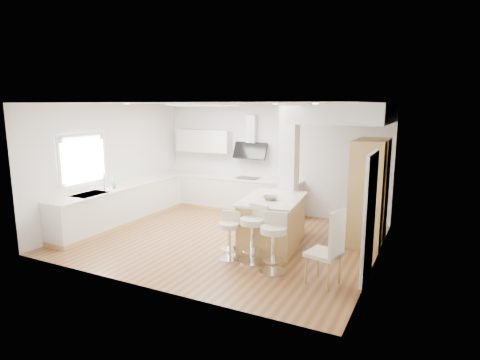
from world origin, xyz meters
The scene contains 18 objects.
ground centered at (0.00, 0.00, 0.00)m, with size 6.00×6.00×0.00m, color #925F36.
ceiling centered at (0.00, 0.00, 0.00)m, with size 6.00×5.00×0.02m, color white.
wall_back centered at (0.00, 2.50, 1.40)m, with size 6.00×0.04×2.80m, color silver.
wall_left centered at (-3.00, 0.00, 1.40)m, with size 0.04×5.00×2.80m, color silver.
wall_right centered at (3.00, 0.00, 1.40)m, with size 0.04×5.00×2.80m, color silver.
skylight centered at (-0.79, 0.60, 2.77)m, with size 4.10×2.10×0.06m.
window_left centered at (-2.96, -0.90, 1.69)m, with size 0.06×1.28×1.07m.
doorway_right centered at (2.97, -0.60, 1.00)m, with size 0.05×1.00×2.10m.
counter_left centered at (-2.70, 0.23, 0.46)m, with size 0.63×4.50×1.35m.
counter_back centered at (-0.91, 2.22, 0.70)m, with size 3.62×0.63×2.50m.
pillar centered at (1.05, 0.95, 1.40)m, with size 0.35×0.35×2.80m.
soffit centered at (2.10, 1.40, 2.60)m, with size 1.78×2.20×0.40m.
oven_column centered at (2.68, 1.23, 1.05)m, with size 0.63×1.21×2.10m.
peninsula centered at (1.05, 0.07, 0.50)m, with size 1.24×1.73×1.06m.
bar_stool_a centered at (0.61, -0.89, 0.49)m, with size 0.45×0.45×0.87m.
bar_stool_b centered at (1.06, -0.85, 0.58)m, with size 0.57×0.57×1.04m.
bar_stool_c centered at (1.54, -1.09, 0.57)m, with size 0.52×0.52×1.01m.
dining_chair centered at (2.51, -1.19, 0.66)m, with size 0.57×0.57×1.23m.
Camera 1 is at (3.88, -7.00, 2.77)m, focal length 30.00 mm.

